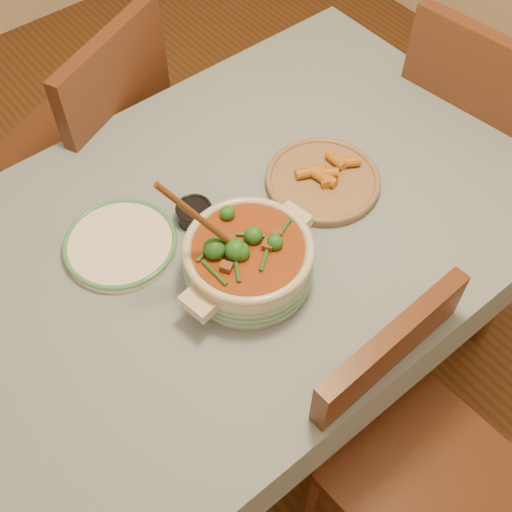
{
  "coord_description": "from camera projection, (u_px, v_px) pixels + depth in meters",
  "views": [
    {
      "loc": [
        -0.58,
        -0.81,
        2.01
      ],
      "look_at": [
        -0.06,
        -0.16,
        0.86
      ],
      "focal_mm": 45.0,
      "sensor_mm": 36.0,
      "label": 1
    }
  ],
  "objects": [
    {
      "name": "condiment_bowl",
      "position": [
        194.0,
        212.0,
        1.59
      ],
      "size": [
        0.11,
        0.11,
        0.05
      ],
      "rotation": [
        0.0,
        0.0,
        -0.39
      ],
      "color": "black",
      "rests_on": "dining_table"
    },
    {
      "name": "white_plate",
      "position": [
        120.0,
        244.0,
        1.55
      ],
      "size": [
        0.29,
        0.29,
        0.02
      ],
      "rotation": [
        0.0,
        0.0,
        -0.07
      ],
      "color": "white",
      "rests_on": "dining_table"
    },
    {
      "name": "chair_right",
      "position": [
        476.0,
        137.0,
        2.06
      ],
      "size": [
        0.52,
        0.52,
        1.0
      ],
      "rotation": [
        0.0,
        0.0,
        1.69
      ],
      "color": "#552D1A",
      "rests_on": "floor"
    },
    {
      "name": "fried_plate",
      "position": [
        323.0,
        179.0,
        1.66
      ],
      "size": [
        0.37,
        0.37,
        0.05
      ],
      "rotation": [
        0.0,
        0.0,
        -0.32
      ],
      "color": "#987954",
      "rests_on": "dining_table"
    },
    {
      "name": "stew_casserole",
      "position": [
        248.0,
        258.0,
        1.45
      ],
      "size": [
        0.38,
        0.33,
        0.35
      ],
      "rotation": [
        0.0,
        0.0,
        0.16
      ],
      "color": "beige",
      "rests_on": "dining_table"
    },
    {
      "name": "chair_far",
      "position": [
        99.0,
        139.0,
        2.07
      ],
      "size": [
        0.6,
        0.6,
        0.98
      ],
      "rotation": [
        0.0,
        0.0,
        3.55
      ],
      "color": "#552D1A",
      "rests_on": "floor"
    },
    {
      "name": "chair_near",
      "position": [
        402.0,
        440.0,
        1.53
      ],
      "size": [
        0.44,
        0.44,
        0.9
      ],
      "rotation": [
        0.0,
        0.0,
        0.04
      ],
      "color": "#552D1A",
      "rests_on": "floor"
    },
    {
      "name": "floor",
      "position": [
        240.0,
        364.0,
        2.21
      ],
      "size": [
        4.5,
        4.5,
        0.0
      ],
      "primitive_type": "plane",
      "color": "#472E14",
      "rests_on": "ground"
    },
    {
      "name": "dining_table",
      "position": [
        234.0,
        249.0,
        1.67
      ],
      "size": [
        1.68,
        1.08,
        0.76
      ],
      "color": "brown",
      "rests_on": "floor"
    }
  ]
}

